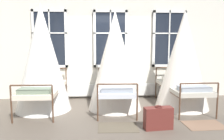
{
  "coord_description": "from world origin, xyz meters",
  "views": [
    {
      "loc": [
        -0.42,
        -5.52,
        1.71
      ],
      "look_at": [
        -0.03,
        0.2,
        1.0
      ],
      "focal_mm": 36.3,
      "sensor_mm": 36.0,
      "label": 1
    }
  ],
  "objects_px": {
    "cot_third": "(183,61)",
    "cot_first": "(42,59)",
    "suitcase_dark": "(158,118)",
    "cot_second": "(115,62)"
  },
  "relations": [
    {
      "from": "cot_second",
      "to": "suitcase_dark",
      "type": "bearing_deg",
      "value": -152.38
    },
    {
      "from": "cot_first",
      "to": "cot_third",
      "type": "xyz_separation_m",
      "value": [
        3.58,
        -0.01,
        -0.06
      ]
    },
    {
      "from": "cot_first",
      "to": "suitcase_dark",
      "type": "relative_size",
      "value": 4.6
    },
    {
      "from": "cot_third",
      "to": "suitcase_dark",
      "type": "height_order",
      "value": "cot_third"
    },
    {
      "from": "cot_second",
      "to": "cot_first",
      "type": "bearing_deg",
      "value": 91.77
    },
    {
      "from": "cot_third",
      "to": "cot_first",
      "type": "bearing_deg",
      "value": 89.2
    },
    {
      "from": "cot_first",
      "to": "suitcase_dark",
      "type": "distance_m",
      "value": 3.14
    },
    {
      "from": "cot_second",
      "to": "cot_third",
      "type": "relative_size",
      "value": 0.99
    },
    {
      "from": "suitcase_dark",
      "to": "cot_first",
      "type": "bearing_deg",
      "value": 143.59
    },
    {
      "from": "cot_third",
      "to": "suitcase_dark",
      "type": "distance_m",
      "value": 2.06
    }
  ]
}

